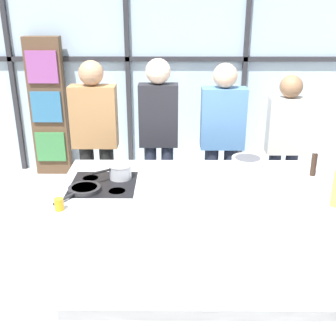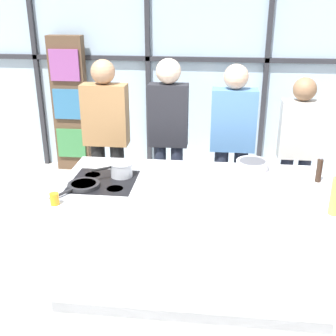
# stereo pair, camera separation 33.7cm
# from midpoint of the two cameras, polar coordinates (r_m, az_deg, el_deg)

# --- Properties ---
(ground_plane) EXTENTS (18.00, 18.00, 0.00)m
(ground_plane) POSITION_cam_midpoint_polar(r_m,az_deg,el_deg) (3.81, 0.81, -14.68)
(ground_plane) COLOR #ADA89E
(back_window_wall) EXTENTS (6.40, 0.10, 2.80)m
(back_window_wall) POSITION_cam_midpoint_polar(r_m,az_deg,el_deg) (5.71, 0.73, 13.25)
(back_window_wall) COLOR silver
(back_window_wall) RESTS_ON ground_plane
(bookshelf) EXTENTS (0.46, 0.19, 1.83)m
(bookshelf) POSITION_cam_midpoint_polar(r_m,az_deg,el_deg) (5.90, -17.50, 7.73)
(bookshelf) COLOR brown
(bookshelf) RESTS_ON ground_plane
(demo_island) EXTENTS (2.16, 1.08, 0.90)m
(demo_island) POSITION_cam_midpoint_polar(r_m,az_deg,el_deg) (3.55, 0.83, -8.91)
(demo_island) COLOR silver
(demo_island) RESTS_ON ground_plane
(spectator_far_left) EXTENTS (0.46, 0.24, 1.73)m
(spectator_far_left) POSITION_cam_midpoint_polar(r_m,az_deg,el_deg) (4.38, -12.02, 4.34)
(spectator_far_left) COLOR black
(spectator_far_left) RESTS_ON ground_plane
(spectator_center_left) EXTENTS (0.39, 0.24, 1.75)m
(spectator_center_left) POSITION_cam_midpoint_polar(r_m,az_deg,el_deg) (4.28, -3.55, 4.95)
(spectator_center_left) COLOR #232838
(spectator_center_left) RESTS_ON ground_plane
(spectator_center_right) EXTENTS (0.44, 0.24, 1.70)m
(spectator_center_right) POSITION_cam_midpoint_polar(r_m,az_deg,el_deg) (4.30, 5.13, 4.25)
(spectator_center_right) COLOR #232838
(spectator_center_right) RESTS_ON ground_plane
(spectator_far_right) EXTENTS (0.39, 0.22, 1.59)m
(spectator_far_right) POSITION_cam_midpoint_polar(r_m,az_deg,el_deg) (4.42, 13.51, 3.47)
(spectator_far_right) COLOR #232838
(spectator_far_right) RESTS_ON ground_plane
(frying_pan) EXTENTS (0.30, 0.41, 0.04)m
(frying_pan) POSITION_cam_midpoint_polar(r_m,az_deg,el_deg) (3.33, -14.22, -2.84)
(frying_pan) COLOR #232326
(frying_pan) RESTS_ON demo_island
(saucepan) EXTENTS (0.31, 0.25, 0.12)m
(saucepan) POSITION_cam_midpoint_polar(r_m,az_deg,el_deg) (3.49, -9.28, -0.45)
(saucepan) COLOR silver
(saucepan) RESTS_ON demo_island
(white_plate) EXTENTS (0.25, 0.25, 0.01)m
(white_plate) POSITION_cam_midpoint_polar(r_m,az_deg,el_deg) (3.31, 8.74, -2.70)
(white_plate) COLOR white
(white_plate) RESTS_ON demo_island
(mixing_bowl) EXTENTS (0.28, 0.28, 0.07)m
(mixing_bowl) POSITION_cam_midpoint_polar(r_m,az_deg,el_deg) (3.75, 8.19, 0.85)
(mixing_bowl) COLOR silver
(mixing_bowl) RESTS_ON demo_island
(pepper_grinder) EXTENTS (0.05, 0.05, 0.22)m
(pepper_grinder) POSITION_cam_midpoint_polar(r_m,az_deg,el_deg) (3.63, 16.67, 0.45)
(pepper_grinder) COLOR #332319
(pepper_grinder) RESTS_ON demo_island
(juice_glass_near) EXTENTS (0.06, 0.06, 0.09)m
(juice_glass_near) POSITION_cam_midpoint_polar(r_m,az_deg,el_deg) (3.08, -17.62, -4.78)
(juice_glass_near) COLOR orange
(juice_glass_near) RESTS_ON demo_island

